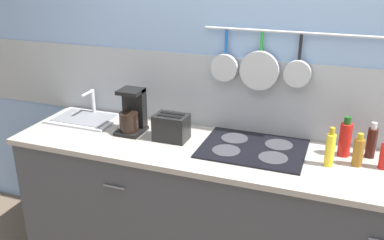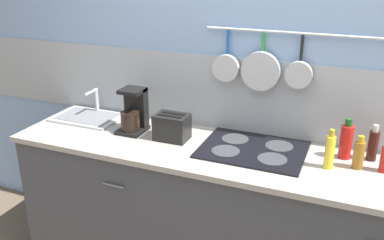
% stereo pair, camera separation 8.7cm
% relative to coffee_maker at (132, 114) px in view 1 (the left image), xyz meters
% --- Properties ---
extents(wall_back, '(7.20, 0.13, 2.60)m').
position_rel_coffee_maker_xyz_m(wall_back, '(0.81, 0.29, 0.22)').
color(wall_back, '#84A3CC').
rests_on(wall_back, ground_plane).
extents(cabinet_base, '(2.98, 0.63, 0.90)m').
position_rel_coffee_maker_xyz_m(cabinet_base, '(0.81, -0.07, -0.61)').
color(cabinet_base, '#3F4247').
rests_on(cabinet_base, ground_plane).
extents(countertop, '(3.02, 0.66, 0.03)m').
position_rel_coffee_maker_xyz_m(countertop, '(0.81, -0.07, -0.14)').
color(countertop, '#A59E93').
rests_on(countertop, cabinet_base).
extents(sink_basin, '(0.47, 0.33, 0.19)m').
position_rel_coffee_maker_xyz_m(sink_basin, '(-0.42, 0.08, -0.11)').
color(sink_basin, '#B7BABF').
rests_on(sink_basin, countertop).
extents(coffee_maker, '(0.17, 0.19, 0.29)m').
position_rel_coffee_maker_xyz_m(coffee_maker, '(0.00, 0.00, 0.00)').
color(coffee_maker, black).
rests_on(coffee_maker, countertop).
extents(toaster, '(0.23, 0.15, 0.17)m').
position_rel_coffee_maker_xyz_m(toaster, '(0.29, -0.03, -0.04)').
color(toaster, black).
rests_on(toaster, countertop).
extents(cooktop, '(0.62, 0.48, 0.01)m').
position_rel_coffee_maker_xyz_m(cooktop, '(0.81, -0.00, -0.11)').
color(cooktop, black).
rests_on(cooktop, countertop).
extents(bottle_cooking_wine, '(0.05, 0.05, 0.23)m').
position_rel_coffee_maker_xyz_m(bottle_cooking_wine, '(1.25, -0.06, -0.02)').
color(bottle_cooking_wine, yellow).
rests_on(bottle_cooking_wine, countertop).
extents(bottle_dish_soap, '(0.07, 0.07, 0.24)m').
position_rel_coffee_maker_xyz_m(bottle_dish_soap, '(1.32, 0.10, -0.01)').
color(bottle_dish_soap, red).
rests_on(bottle_dish_soap, countertop).
extents(bottle_olive_oil, '(0.06, 0.06, 0.19)m').
position_rel_coffee_maker_xyz_m(bottle_olive_oil, '(1.40, -0.00, -0.04)').
color(bottle_olive_oil, '#8C5919').
rests_on(bottle_olive_oil, countertop).
extents(bottle_sesame_oil, '(0.06, 0.06, 0.21)m').
position_rel_coffee_maker_xyz_m(bottle_sesame_oil, '(1.47, 0.14, -0.03)').
color(bottle_sesame_oil, '#33140F').
rests_on(bottle_sesame_oil, countertop).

